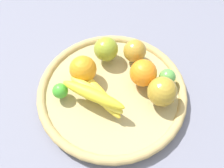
# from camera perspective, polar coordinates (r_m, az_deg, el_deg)

# --- Properties ---
(ground_plane) EXTENTS (2.40, 2.40, 0.00)m
(ground_plane) POSITION_cam_1_polar(r_m,az_deg,el_deg) (0.71, 0.00, -2.56)
(ground_plane) COLOR slate
(ground_plane) RESTS_ON ground
(basket) EXTENTS (0.42, 0.42, 0.04)m
(basket) POSITION_cam_1_polar(r_m,az_deg,el_deg) (0.70, 0.00, -1.75)
(basket) COLOR tan
(basket) RESTS_ON ground_plane
(orange_0) EXTENTS (0.11, 0.11, 0.07)m
(orange_0) POSITION_cam_1_polar(r_m,az_deg,el_deg) (0.68, -6.72, 3.42)
(orange_0) COLOR orange
(orange_0) RESTS_ON basket
(banana_bunch) EXTENTS (0.11, 0.18, 0.06)m
(banana_bunch) POSITION_cam_1_polar(r_m,az_deg,el_deg) (0.64, -3.69, -2.42)
(banana_bunch) COLOR yellow
(banana_bunch) RESTS_ON basket
(apple_0) EXTENTS (0.08, 0.08, 0.07)m
(apple_0) POSITION_cam_1_polar(r_m,az_deg,el_deg) (0.72, 5.28, 7.63)
(apple_0) COLOR #B4882C
(apple_0) RESTS_ON basket
(apple_2) EXTENTS (0.11, 0.11, 0.08)m
(apple_2) POSITION_cam_1_polar(r_m,az_deg,el_deg) (0.64, 11.54, -1.70)
(apple_2) COLOR #B18C2B
(apple_2) RESTS_ON basket
(apple_1) EXTENTS (0.08, 0.08, 0.07)m
(apple_1) POSITION_cam_1_polar(r_m,az_deg,el_deg) (0.72, -1.39, 8.06)
(apple_1) COLOR #8EA029
(apple_1) RESTS_ON basket
(orange_1) EXTENTS (0.09, 0.09, 0.07)m
(orange_1) POSITION_cam_1_polar(r_m,az_deg,el_deg) (0.67, 7.25, 2.56)
(orange_1) COLOR orange
(orange_1) RESTS_ON basket
(lime_1) EXTENTS (0.06, 0.06, 0.05)m
(lime_1) POSITION_cam_1_polar(r_m,az_deg,el_deg) (0.69, 12.67, 1.59)
(lime_1) COLOR #59A444
(lime_1) RESTS_ON basket
(lime_0) EXTENTS (0.06, 0.06, 0.04)m
(lime_0) POSITION_cam_1_polar(r_m,az_deg,el_deg) (0.67, -11.87, -1.56)
(lime_0) COLOR green
(lime_0) RESTS_ON basket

